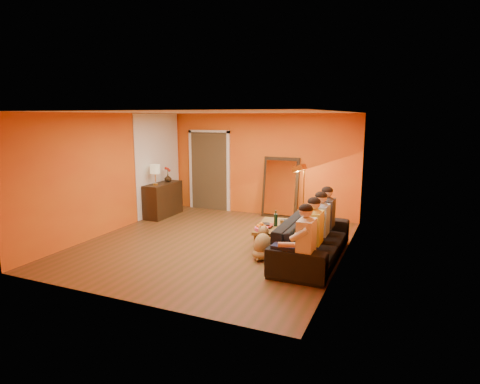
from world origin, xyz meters
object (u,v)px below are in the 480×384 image
at_px(floor_lamp, 303,197).
at_px(person_far_right, 327,218).
at_px(mirror_frame, 280,187).
at_px(person_mid_right, 321,225).
at_px(tumbler, 282,222).
at_px(laptop, 288,221).
at_px(sideboard, 163,200).
at_px(vase, 168,178).
at_px(person_mid_left, 314,234).
at_px(sofa, 312,240).
at_px(wine_bottle, 276,218).
at_px(person_far_left, 306,243).
at_px(coffee_table, 274,235).
at_px(table_lamp, 155,175).
at_px(dog, 263,243).

height_order(floor_lamp, person_far_right, floor_lamp).
xyz_separation_m(mirror_frame, person_mid_right, (1.58, -2.61, -0.15)).
bearing_deg(tumbler, mirror_frame, 108.22).
height_order(tumbler, laptop, tumbler).
xyz_separation_m(sideboard, vase, (0.00, 0.25, 0.52)).
height_order(sideboard, person_mid_left, person_mid_left).
xyz_separation_m(mirror_frame, sofa, (1.45, -2.71, -0.40)).
distance_m(person_mid_right, wine_bottle, 0.99).
distance_m(person_far_right, laptop, 0.84).
bearing_deg(person_mid_right, floor_lamp, 113.54).
bearing_deg(person_far_right, floor_lamp, 122.16).
height_order(person_far_left, laptop, person_far_left).
height_order(person_far_left, person_mid_right, same).
xyz_separation_m(coffee_table, person_far_right, (0.99, 0.21, 0.40)).
relative_size(person_far_left, person_mid_left, 1.00).
bearing_deg(floor_lamp, person_far_left, -57.62).
xyz_separation_m(tumbler, vase, (-3.50, 1.32, 0.48)).
relative_size(sofa, laptop, 7.29).
relative_size(floor_lamp, person_far_left, 1.18).
bearing_deg(wine_bottle, laptop, 72.00).
bearing_deg(floor_lamp, table_lamp, -153.84).
bearing_deg(person_far_right, wine_bottle, -164.78).
height_order(wine_bottle, laptop, wine_bottle).
relative_size(table_lamp, wine_bottle, 1.65).
bearing_deg(dog, table_lamp, 150.29).
relative_size(sideboard, person_far_right, 0.97).
xyz_separation_m(person_mid_left, person_mid_right, (0.00, 0.55, 0.00)).
height_order(sofa, coffee_table, sofa).
relative_size(sideboard, sofa, 0.48).
distance_m(mirror_frame, wine_bottle, 2.41).
relative_size(sofa, person_mid_left, 2.00).
bearing_deg(coffee_table, sofa, -35.23).
bearing_deg(wine_bottle, mirror_frame, 105.36).
height_order(person_far_left, person_mid_left, same).
bearing_deg(person_mid_left, floor_lamp, 108.43).
height_order(tumbler, vase, vase).
relative_size(person_mid_left, vase, 6.32).
xyz_separation_m(floor_lamp, person_mid_right, (0.78, -1.79, -0.11)).
bearing_deg(tumbler, person_mid_right, -27.93).
xyz_separation_m(sideboard, person_far_right, (4.37, -0.98, 0.18)).
height_order(table_lamp, person_far_left, table_lamp).
bearing_deg(sideboard, tumbler, -16.96).
bearing_deg(person_mid_left, person_mid_right, 90.00).
bearing_deg(wine_bottle, tumbler, 67.62).
bearing_deg(person_far_right, coffee_table, -168.25).
height_order(person_far_right, laptop, person_far_right).
height_order(sideboard, tumbler, sideboard).
bearing_deg(sideboard, laptop, -13.23).
xyz_separation_m(floor_lamp, wine_bottle, (-0.16, -1.50, -0.14)).
relative_size(mirror_frame, dog, 2.55).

